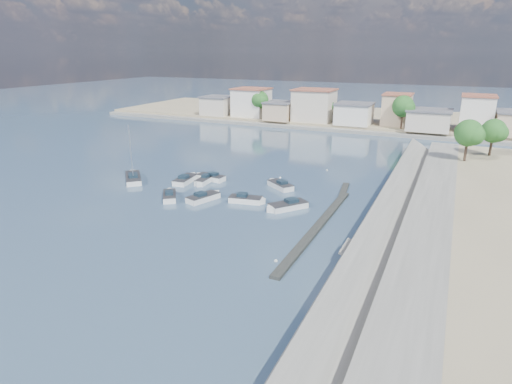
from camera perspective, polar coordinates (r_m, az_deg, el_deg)
ground at (r=79.21m, az=9.81°, el=3.89°), size 400.00×400.00×0.00m
seawall_walkway at (r=50.73m, az=21.85°, el=-4.48°), size 5.00×90.00×1.80m
breakwater at (r=52.30m, az=9.02°, el=-3.50°), size 2.00×31.02×0.35m
far_shore_land at (r=129.10m, az=16.16°, el=9.32°), size 160.00×40.00×1.40m
far_shore_quay at (r=108.72m, az=14.28°, el=7.73°), size 160.00×2.50×0.80m
far_town at (r=112.43m, az=20.49°, el=9.83°), size 113.01×12.80×8.35m
shore_trees at (r=103.79m, az=18.79°, el=10.10°), size 74.56×38.32×7.92m
motorboat_a at (r=60.12m, az=-11.45°, el=-0.50°), size 3.89×4.49×1.48m
motorboat_b at (r=58.72m, az=-6.86°, el=-0.72°), size 3.30×5.29×1.48m
motorboat_c at (r=67.86m, az=-6.18°, el=1.95°), size 5.22×2.29×1.48m
motorboat_d at (r=55.15m, az=4.05°, el=-1.91°), size 4.71×5.25×1.48m
motorboat_e at (r=67.28m, az=-9.28°, el=1.66°), size 2.52×5.65×1.48m
motorboat_f at (r=63.69m, az=3.15°, el=0.92°), size 4.82×4.19×1.48m
motorboat_g at (r=66.05m, az=-6.99°, el=1.46°), size 1.74×4.39×1.48m
motorboat_h at (r=57.34m, az=-1.17°, el=-1.06°), size 5.01×2.58×1.48m
sailboat at (r=69.98m, az=-16.06°, el=1.85°), size 6.05×6.33×9.00m
mooring_buoys at (r=57.28m, az=8.74°, el=-1.65°), size 17.84×34.39×0.35m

